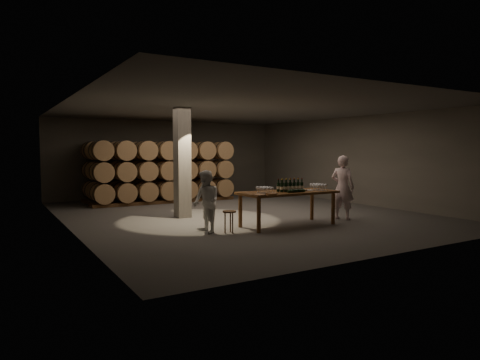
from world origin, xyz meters
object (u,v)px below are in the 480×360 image
plate (308,190)px  person_woman (206,202)px  bottle_cluster (290,187)px  notebook_near (271,194)px  tasting_table (288,195)px  stool (229,215)px  person_man (343,187)px

plate → person_woman: (-2.86, 0.30, -0.16)m
bottle_cluster → notebook_near: 0.97m
tasting_table → notebook_near: bearing=-152.5°
tasting_table → stool: bearing=-177.4°
plate → stool: 2.44m
person_woman → person_man: bearing=84.8°
stool → tasting_table: bearing=2.6°
tasting_table → notebook_near: size_ratio=11.73×
plate → notebook_near: notebook_near is taller
person_man → person_woman: (-4.21, 0.17, -0.16)m
bottle_cluster → tasting_table: bearing=156.7°
stool → person_woman: 0.63m
notebook_near → bottle_cluster: bearing=28.3°
notebook_near → stool: bearing=164.3°
person_man → notebook_near: bearing=73.6°
bottle_cluster → stool: bottle_cluster is taller
plate → stool: plate is taller
stool → plate: bearing=-0.3°
bottle_cluster → notebook_near: size_ratio=3.32×
stool → person_man: bearing=1.8°
bottle_cluster → person_woman: size_ratio=0.49×
tasting_table → bottle_cluster: bottle_cluster is taller
notebook_near → stool: notebook_near is taller
stool → person_man: size_ratio=0.29×
bottle_cluster → person_man: person_man is taller
plate → bottle_cluster: bearing=172.8°
notebook_near → person_man: 2.81m
person_man → plate: bearing=69.6°
tasting_table → person_woman: bearing=174.7°
plate → notebook_near: 1.46m
stool → person_woman: size_ratio=0.35×
bottle_cluster → plate: (0.55, -0.07, -0.11)m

